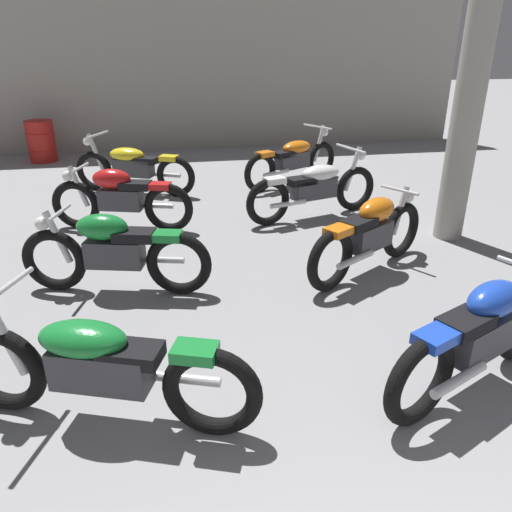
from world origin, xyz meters
name	(u,v)px	position (x,y,z in m)	size (l,w,h in m)	color
back_wall	(193,68)	(0.00, 12.22, 1.80)	(12.72, 0.24, 3.60)	#9E998E
support_pillar	(467,113)	(2.85, 5.75, 1.60)	(0.36, 0.36, 3.20)	#9E998E
motorcycle_left_row_1	(99,365)	(-1.30, 2.97, 0.45)	(2.08, 0.95, 0.97)	black
motorcycle_left_row_2	(114,251)	(-1.35, 4.93, 0.46)	(1.94, 0.66, 0.88)	black
motorcycle_left_row_3	(120,197)	(-1.41, 6.79, 0.46)	(1.92, 0.71, 0.88)	black
motorcycle_left_row_4	(133,167)	(-1.32, 8.57, 0.45)	(2.02, 1.08, 0.97)	black
motorcycle_right_row_1	(480,334)	(1.39, 2.86, 0.46)	(1.83, 0.93, 0.88)	black
motorcycle_right_row_2	(370,234)	(1.38, 4.91, 0.46)	(1.73, 1.14, 0.88)	black
motorcycle_right_row_3	(315,187)	(1.32, 6.82, 0.45)	(2.11, 0.89, 0.97)	black
motorcycle_right_row_4	(293,159)	(1.45, 8.63, 0.45)	(1.94, 1.19, 0.97)	black
oil_drum	(41,141)	(-3.32, 11.35, 0.43)	(0.59, 0.59, 0.85)	red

